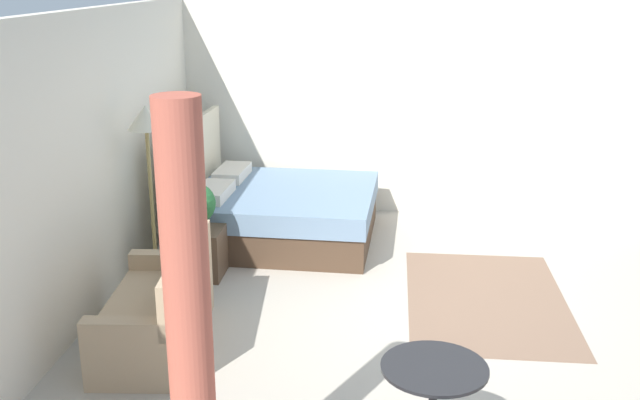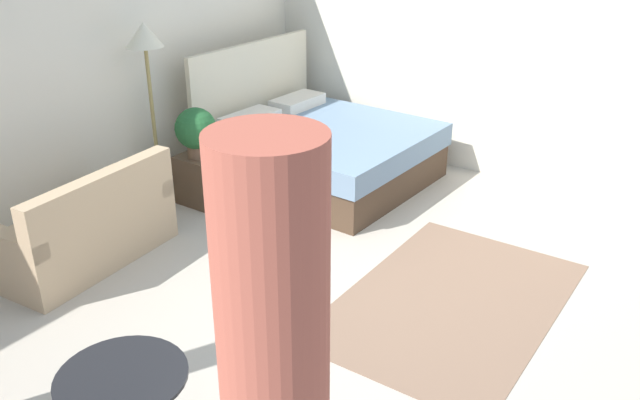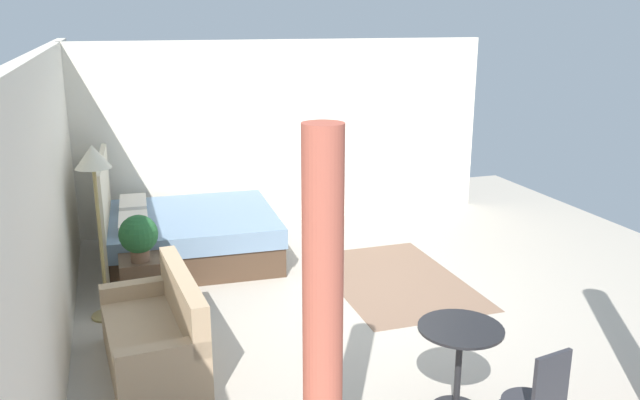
{
  "view_description": "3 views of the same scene",
  "coord_description": "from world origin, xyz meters",
  "px_view_note": "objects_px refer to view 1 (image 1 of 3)",
  "views": [
    {
      "loc": [
        -5.93,
        0.37,
        2.88
      ],
      "look_at": [
        0.2,
        0.98,
        0.96
      ],
      "focal_mm": 41.37,
      "sensor_mm": 36.0,
      "label": 1
    },
    {
      "loc": [
        -3.64,
        -2.11,
        2.76
      ],
      "look_at": [
        -0.07,
        0.35,
        0.77
      ],
      "focal_mm": 37.45,
      "sensor_mm": 36.0,
      "label": 2
    },
    {
      "loc": [
        -5.9,
        2.39,
        2.88
      ],
      "look_at": [
        0.44,
        0.33,
        1.0
      ],
      "focal_mm": 36.6,
      "sensor_mm": 36.0,
      "label": 3
    }
  ],
  "objects_px": {
    "couch": "(160,313)",
    "potted_plant": "(195,205)",
    "bed": "(277,211)",
    "balcony_table": "(433,398)",
    "nightstand": "(201,251)",
    "floor_lamp": "(147,136)"
  },
  "relations": [
    {
      "from": "couch",
      "to": "potted_plant",
      "type": "xyz_separation_m",
      "value": [
        1.35,
        0.05,
        0.47
      ]
    },
    {
      "from": "bed",
      "to": "potted_plant",
      "type": "bearing_deg",
      "value": 153.15
    },
    {
      "from": "potted_plant",
      "to": "balcony_table",
      "type": "distance_m",
      "value": 3.45
    },
    {
      "from": "potted_plant",
      "to": "balcony_table",
      "type": "relative_size",
      "value": 0.69
    },
    {
      "from": "potted_plant",
      "to": "balcony_table",
      "type": "height_order",
      "value": "potted_plant"
    },
    {
      "from": "couch",
      "to": "nightstand",
      "type": "relative_size",
      "value": 2.93
    },
    {
      "from": "nightstand",
      "to": "floor_lamp",
      "type": "distance_m",
      "value": 1.3
    },
    {
      "from": "balcony_table",
      "to": "floor_lamp",
      "type": "bearing_deg",
      "value": 44.66
    },
    {
      "from": "potted_plant",
      "to": "floor_lamp",
      "type": "relative_size",
      "value": 0.28
    },
    {
      "from": "couch",
      "to": "balcony_table",
      "type": "relative_size",
      "value": 2.13
    },
    {
      "from": "bed",
      "to": "floor_lamp",
      "type": "xyz_separation_m",
      "value": [
        -1.36,
        0.96,
        1.13
      ]
    },
    {
      "from": "bed",
      "to": "couch",
      "type": "distance_m",
      "value": 2.59
    },
    {
      "from": "couch",
      "to": "nightstand",
      "type": "bearing_deg",
      "value": 1.62
    },
    {
      "from": "potted_plant",
      "to": "floor_lamp",
      "type": "height_order",
      "value": "floor_lamp"
    },
    {
      "from": "couch",
      "to": "floor_lamp",
      "type": "xyz_separation_m",
      "value": [
        1.17,
        0.41,
        1.17
      ]
    },
    {
      "from": "balcony_table",
      "to": "bed",
      "type": "bearing_deg",
      "value": 21.57
    },
    {
      "from": "nightstand",
      "to": "balcony_table",
      "type": "height_order",
      "value": "balcony_table"
    },
    {
      "from": "balcony_table",
      "to": "nightstand",
      "type": "bearing_deg",
      "value": 37.12
    },
    {
      "from": "bed",
      "to": "floor_lamp",
      "type": "relative_size",
      "value": 1.2
    },
    {
      "from": "bed",
      "to": "nightstand",
      "type": "distance_m",
      "value": 1.23
    },
    {
      "from": "couch",
      "to": "floor_lamp",
      "type": "relative_size",
      "value": 0.86
    },
    {
      "from": "floor_lamp",
      "to": "nightstand",
      "type": "bearing_deg",
      "value": -52.19
    }
  ]
}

